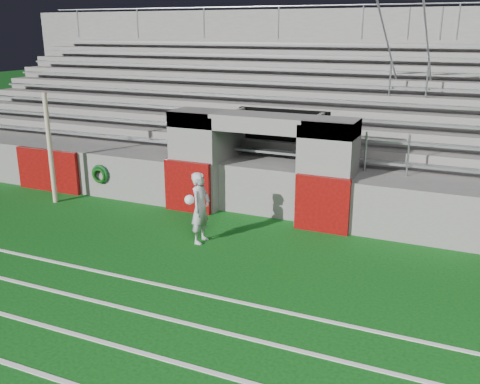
% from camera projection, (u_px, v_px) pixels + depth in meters
% --- Properties ---
extents(ground, '(90.00, 90.00, 0.00)m').
position_uv_depth(ground, '(195.00, 266.00, 10.83)').
color(ground, '#0B4610').
rests_on(ground, ground).
extents(field_post, '(0.13, 0.13, 3.02)m').
position_uv_depth(field_post, '(50.00, 149.00, 14.43)').
color(field_post, '#BEA88E').
rests_on(field_post, ground).
extents(stadium_structure, '(26.00, 8.48, 5.42)m').
position_uv_depth(stadium_structure, '(311.00, 129.00, 17.37)').
color(stadium_structure, '#615F5C').
rests_on(stadium_structure, ground).
extents(goalkeeper_with_ball, '(0.48, 0.59, 1.62)m').
position_uv_depth(goalkeeper_with_ball, '(200.00, 208.00, 11.85)').
color(goalkeeper_with_ball, '#ABB0B5').
rests_on(goalkeeper_with_ball, ground).
extents(hose_coil, '(0.55, 0.14, 0.55)m').
position_uv_depth(hose_coil, '(100.00, 175.00, 14.98)').
color(hose_coil, '#0D4119').
rests_on(hose_coil, ground).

